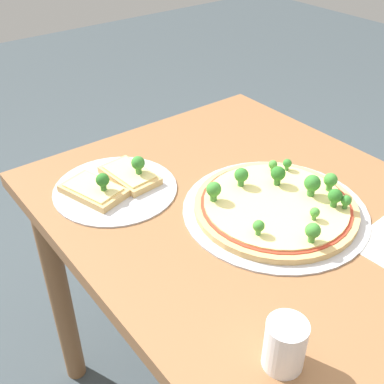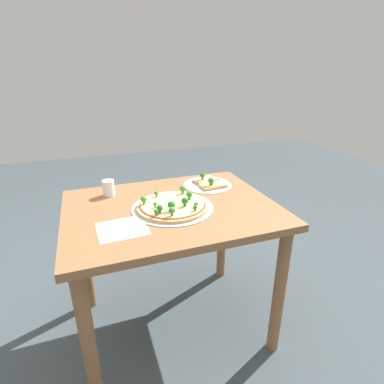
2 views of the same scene
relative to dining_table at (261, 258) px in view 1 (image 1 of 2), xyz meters
name	(u,v)px [view 1 (image 1 of 2)]	position (x,y,z in m)	size (l,w,h in m)	color
dining_table	(261,258)	(0.00, 0.00, 0.00)	(1.02, 0.78, 0.76)	brown
pizza_tray_whole	(275,204)	(0.00, 0.03, 0.13)	(0.39, 0.39, 0.07)	#B7B7BC
pizza_tray_slice	(114,184)	(-0.28, -0.20, 0.13)	(0.28, 0.28, 0.07)	#B7B7BC
drinking_cup	(285,345)	(0.27, -0.24, 0.16)	(0.06, 0.06, 0.08)	white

